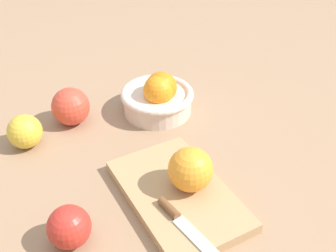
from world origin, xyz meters
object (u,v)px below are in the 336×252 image
at_px(orange_on_board, 191,169).
at_px(apple_front_left, 71,106).
at_px(bowl, 158,97).
at_px(apple_front_right, 69,227).
at_px(apple_front_left_2, 25,132).
at_px(knife, 182,222).
at_px(cutting_board, 178,195).

relative_size(orange_on_board, apple_front_left, 0.95).
xyz_separation_m(bowl, apple_front_right, (0.27, -0.28, -0.00)).
distance_m(orange_on_board, apple_front_left_2, 0.35).
distance_m(bowl, orange_on_board, 0.27).
bearing_deg(bowl, orange_on_board, -13.29).
relative_size(apple_front_left, apple_front_right, 1.19).
bearing_deg(orange_on_board, knife, -37.39).
xyz_separation_m(apple_front_left, apple_front_right, (0.31, -0.09, -0.01)).
xyz_separation_m(cutting_board, orange_on_board, (-0.00, 0.02, 0.05)).
distance_m(bowl, cutting_board, 0.28).
relative_size(cutting_board, orange_on_board, 3.34).
bearing_deg(cutting_board, orange_on_board, 93.15).
height_order(knife, apple_front_right, apple_front_right).
xyz_separation_m(knife, apple_front_left, (-0.37, -0.07, 0.02)).
xyz_separation_m(cutting_board, knife, (0.07, -0.03, 0.01)).
xyz_separation_m(bowl, cutting_board, (0.26, -0.09, -0.03)).
distance_m(bowl, knife, 0.35).
distance_m(bowl, apple_front_left, 0.19).
bearing_deg(apple_front_left, apple_front_left_2, -69.88).
relative_size(bowl, apple_front_right, 2.36).
xyz_separation_m(apple_front_left_2, apple_front_right, (0.28, 0.01, -0.00)).
bearing_deg(cutting_board, apple_front_left_2, -142.66).
distance_m(apple_front_left, apple_front_right, 0.33).
height_order(bowl, apple_front_right, bowl).
xyz_separation_m(orange_on_board, apple_front_right, (0.01, -0.22, -0.02)).
xyz_separation_m(apple_front_left, apple_front_left_2, (0.04, -0.10, -0.01)).
bearing_deg(orange_on_board, apple_front_left_2, -139.42).
bearing_deg(apple_front_left_2, knife, 27.77).
distance_m(bowl, apple_front_left_2, 0.29).
bearing_deg(cutting_board, bowl, 161.91).
relative_size(cutting_board, knife, 1.67).
relative_size(bowl, orange_on_board, 2.09).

